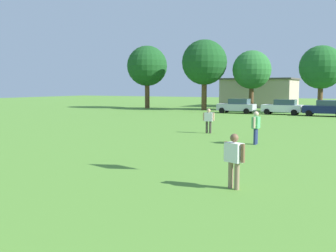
{
  "coord_description": "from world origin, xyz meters",
  "views": [
    {
      "loc": [
        8.98,
        0.51,
        3.13
      ],
      "look_at": [
        3.79,
        10.6,
        2.02
      ],
      "focal_mm": 43.42,
      "sensor_mm": 36.0,
      "label": 1
    }
  ],
  "objects": [
    {
      "name": "house_right",
      "position": [
        -6.89,
        61.92,
        2.17
      ],
      "size": [
        10.62,
        8.16,
        4.33
      ],
      "color": "tan",
      "rests_on": "ground"
    },
    {
      "name": "tree_right",
      "position": [
        -5.54,
        52.44,
        5.22
      ],
      "size": [
        4.97,
        4.97,
        7.74
      ],
      "color": "brown",
      "rests_on": "ground"
    },
    {
      "name": "tree_far_left",
      "position": [
        -20.07,
        50.54,
        5.95
      ],
      "size": [
        5.66,
        5.66,
        8.82
      ],
      "color": "brown",
      "rests_on": "ground"
    },
    {
      "name": "parked_car_silver_0",
      "position": [
        -5.43,
        46.12,
        0.86
      ],
      "size": [
        4.3,
        2.02,
        1.68
      ],
      "rotation": [
        0.0,
        0.0,
        3.14
      ],
      "color": "silver",
      "rests_on": "ground"
    },
    {
      "name": "tree_far_right",
      "position": [
        3.07,
        51.02,
        5.3
      ],
      "size": [
        5.04,
        5.04,
        7.86
      ],
      "color": "brown",
      "rests_on": "ground"
    },
    {
      "name": "parked_car_white_1",
      "position": [
        -0.24,
        46.31,
        0.86
      ],
      "size": [
        4.3,
        2.02,
        1.68
      ],
      "rotation": [
        0.0,
        0.0,
        3.14
      ],
      "color": "white",
      "rests_on": "ground"
    },
    {
      "name": "adult_bystander",
      "position": [
        5.19,
        12.27,
        1.01
      ],
      "size": [
        0.75,
        0.51,
        1.7
      ],
      "rotation": [
        0.0,
        0.0,
        5.87
      ],
      "color": "#8C7259",
      "rests_on": "ground"
    },
    {
      "name": "bystander_near_trees",
      "position": [
        3.25,
        22.01,
        1.06
      ],
      "size": [
        0.33,
        0.85,
        1.79
      ],
      "rotation": [
        0.0,
        0.0,
        4.71
      ],
      "color": "navy",
      "rests_on": "ground"
    },
    {
      "name": "ground_plane",
      "position": [
        0.0,
        30.0,
        0.0
      ],
      "size": [
        160.0,
        160.0,
        0.0
      ],
      "primitive_type": "plane",
      "color": "#568C33"
    },
    {
      "name": "tree_left",
      "position": [
        -11.3,
        50.36,
        6.21
      ],
      "size": [
        5.91,
        5.91,
        9.2
      ],
      "color": "brown",
      "rests_on": "ground"
    },
    {
      "name": "parked_car_navy_2",
      "position": [
        4.28,
        45.72,
        0.86
      ],
      "size": [
        4.3,
        2.02,
        1.68
      ],
      "rotation": [
        0.0,
        0.0,
        3.14
      ],
      "color": "#141E4C",
      "rests_on": "ground"
    },
    {
      "name": "bystander_midfield",
      "position": [
        -0.93,
        25.72,
        0.98
      ],
      "size": [
        0.78,
        0.38,
        1.65
      ],
      "rotation": [
        0.0,
        0.0,
        3.3
      ],
      "color": "#3F3833",
      "rests_on": "ground"
    }
  ]
}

